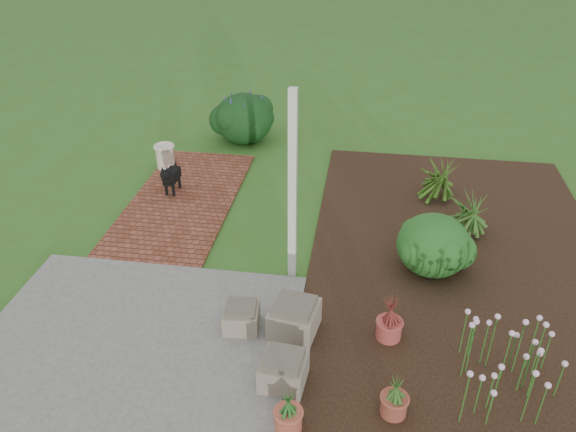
# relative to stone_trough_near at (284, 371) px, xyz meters

# --- Properties ---
(ground) EXTENTS (80.00, 80.00, 0.00)m
(ground) POSITION_rel_stone_trough_near_xyz_m (-0.48, 1.75, -0.19)
(ground) COLOR #38631F
(ground) RESTS_ON ground
(concrete_patio) EXTENTS (3.50, 3.50, 0.04)m
(concrete_patio) POSITION_rel_stone_trough_near_xyz_m (-1.73, 0.00, -0.17)
(concrete_patio) COLOR slate
(concrete_patio) RESTS_ON ground
(brick_path) EXTENTS (1.60, 3.50, 0.04)m
(brick_path) POSITION_rel_stone_trough_near_xyz_m (-2.18, 3.50, -0.17)
(brick_path) COLOR brown
(brick_path) RESTS_ON ground
(garden_bed) EXTENTS (4.00, 7.00, 0.03)m
(garden_bed) POSITION_rel_stone_trough_near_xyz_m (2.02, 2.25, -0.17)
(garden_bed) COLOR black
(garden_bed) RESTS_ON ground
(veranda_post) EXTENTS (0.10, 0.10, 2.50)m
(veranda_post) POSITION_rel_stone_trough_near_xyz_m (-0.18, 1.85, 1.06)
(veranda_post) COLOR white
(veranda_post) RESTS_ON ground
(stone_trough_near) EXTENTS (0.48, 0.48, 0.30)m
(stone_trough_near) POSITION_rel_stone_trough_near_xyz_m (0.00, 0.00, 0.00)
(stone_trough_near) COLOR #716957
(stone_trough_near) RESTS_ON concrete_patio
(stone_trough_mid) EXTENTS (0.43, 0.43, 0.26)m
(stone_trough_mid) POSITION_rel_stone_trough_near_xyz_m (-0.60, 0.74, -0.02)
(stone_trough_mid) COLOR #736856
(stone_trough_mid) RESTS_ON concrete_patio
(stone_trough_far) EXTENTS (0.58, 0.58, 0.34)m
(stone_trough_far) POSITION_rel_stone_trough_near_xyz_m (0.00, 0.77, 0.02)
(stone_trough_far) COLOR #736357
(stone_trough_far) RESTS_ON concrete_patio
(black_dog) EXTENTS (0.19, 0.59, 0.50)m
(black_dog) POSITION_rel_stone_trough_near_xyz_m (-2.41, 3.67, 0.15)
(black_dog) COLOR black
(black_dog) RESTS_ON brick_path
(cream_ceramic_urn) EXTENTS (0.32, 0.32, 0.42)m
(cream_ceramic_urn) POSITION_rel_stone_trough_near_xyz_m (-2.82, 4.55, 0.06)
(cream_ceramic_urn) COLOR beige
(cream_ceramic_urn) RESTS_ON brick_path
(evergreen_shrub) EXTENTS (1.18, 1.18, 0.80)m
(evergreen_shrub) POSITION_rel_stone_trough_near_xyz_m (1.60, 2.20, 0.24)
(evergreen_shrub) COLOR #13410D
(evergreen_shrub) RESTS_ON garden_bed
(agapanthus_clump_back) EXTENTS (0.97, 0.97, 0.77)m
(agapanthus_clump_back) POSITION_rel_stone_trough_near_xyz_m (2.15, 3.14, 0.23)
(agapanthus_clump_back) COLOR #10380C
(agapanthus_clump_back) RESTS_ON garden_bed
(agapanthus_clump_front) EXTENTS (0.90, 0.90, 0.79)m
(agapanthus_clump_front) POSITION_rel_stone_trough_near_xyz_m (1.81, 4.14, 0.24)
(agapanthus_clump_front) COLOR #13390C
(agapanthus_clump_front) RESTS_ON garden_bed
(pink_flower_patch) EXTENTS (1.16, 1.16, 0.70)m
(pink_flower_patch) POSITION_rel_stone_trough_near_xyz_m (2.20, 0.25, 0.19)
(pink_flower_patch) COLOR #113D0F
(pink_flower_patch) RESTS_ON garden_bed
(terracotta_pot_bronze) EXTENTS (0.29, 0.29, 0.23)m
(terracotta_pot_bronze) POSITION_rel_stone_trough_near_xyz_m (1.06, 0.83, -0.04)
(terracotta_pot_bronze) COLOR #A94239
(terracotta_pot_bronze) RESTS_ON garden_bed
(terracotta_pot_small_left) EXTENTS (0.29, 0.29, 0.21)m
(terracotta_pot_small_left) POSITION_rel_stone_trough_near_xyz_m (1.10, -0.21, -0.05)
(terracotta_pot_small_left) COLOR brown
(terracotta_pot_small_left) RESTS_ON garden_bed
(terracotta_pot_small_right) EXTENTS (0.31, 0.31, 0.22)m
(terracotta_pot_small_right) POSITION_rel_stone_trough_near_xyz_m (0.13, -0.53, -0.05)
(terracotta_pot_small_right) COLOR #B3523C
(terracotta_pot_small_right) RESTS_ON garden_bed
(purple_flowering_bush) EXTENTS (1.27, 1.27, 0.96)m
(purple_flowering_bush) POSITION_rel_stone_trough_near_xyz_m (-1.73, 6.02, 0.29)
(purple_flowering_bush) COLOR black
(purple_flowering_bush) RESTS_ON ground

